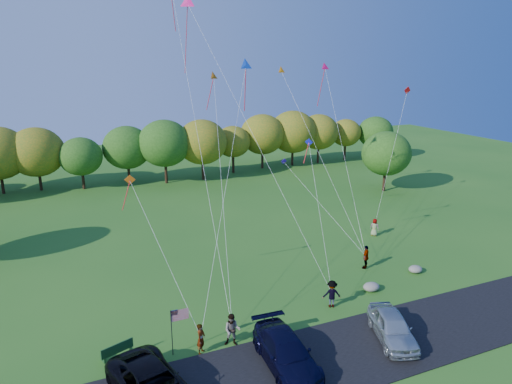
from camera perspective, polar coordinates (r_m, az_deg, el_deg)
ground at (r=29.73m, az=5.04°, el=-15.73°), size 140.00×140.00×0.00m
asphalt_lane at (r=26.86m, az=9.30°, el=-19.69°), size 44.00×6.00×0.06m
treeline at (r=60.76m, az=-10.41°, el=5.54°), size 74.65×27.51×8.44m
minivan_navy at (r=25.49m, az=3.80°, el=-19.35°), size 2.57×5.75×1.64m
minivan_silver at (r=28.55m, az=16.68°, el=-15.86°), size 3.32×5.04×1.59m
flyer_a at (r=26.59m, az=-6.90°, el=-17.74°), size 0.74×0.77×1.78m
flyer_b at (r=27.01m, az=-2.98°, el=-16.84°), size 1.17×1.08×1.94m
flyer_c at (r=31.04m, az=9.45°, el=-12.45°), size 1.36×1.05×1.86m
flyer_d at (r=36.86m, az=13.57°, el=-7.90°), size 1.15×1.06×1.89m
flyer_e at (r=43.71m, az=14.59°, el=-4.29°), size 0.90×0.95×1.64m
park_bench at (r=27.18m, az=-16.93°, el=-18.45°), size 1.77×0.88×1.01m
trash_barrel at (r=26.44m, az=-13.90°, el=-19.42°), size 0.65×0.65×0.98m
flag_assembly at (r=26.08m, az=-9.88°, el=-15.51°), size 1.01×0.66×2.75m
boulder_near at (r=33.83m, az=14.22°, el=-11.42°), size 1.21×0.95×0.60m
boulder_far at (r=37.47m, az=19.30°, el=-9.09°), size 1.08×0.90×0.56m
kites_aloft at (r=38.43m, az=-3.02°, el=18.43°), size 25.72×11.99×17.46m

